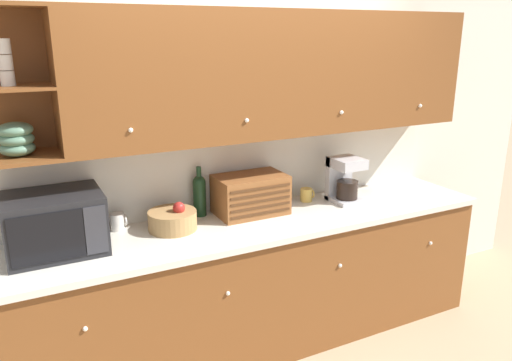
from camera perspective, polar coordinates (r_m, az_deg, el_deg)
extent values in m
plane|color=tan|center=(3.96, -1.54, -15.32)|extent=(24.00, 24.00, 0.00)
cube|color=beige|center=(3.48, -1.91, 3.45)|extent=(5.60, 0.06, 2.60)
cube|color=brown|center=(3.49, 0.74, -11.73)|extent=(3.20, 0.64, 0.87)
cube|color=silver|center=(3.29, 0.89, -4.83)|extent=(3.22, 0.67, 0.04)
sphere|color=white|center=(2.81, -18.94, -15.74)|extent=(0.03, 0.03, 0.03)
sphere|color=white|center=(2.98, -3.23, -12.77)|extent=(0.03, 0.03, 0.03)
sphere|color=white|center=(3.35, 9.58, -9.57)|extent=(0.03, 0.03, 0.03)
sphere|color=white|center=(3.85, 19.32, -6.78)|extent=(0.03, 0.03, 0.03)
cube|color=silver|center=(3.48, -1.64, 1.33)|extent=(3.20, 0.01, 0.53)
cube|color=brown|center=(3.31, 2.99, 12.12)|extent=(2.78, 0.37, 0.79)
cube|color=brown|center=(3.04, -26.53, 10.09)|extent=(0.42, 0.02, 0.79)
cube|color=brown|center=(2.93, -25.50, 2.38)|extent=(0.42, 0.37, 0.02)
cube|color=brown|center=(2.87, -26.40, 9.50)|extent=(0.42, 0.37, 0.02)
sphere|color=white|center=(2.78, -14.13, 5.60)|extent=(0.03, 0.03, 0.03)
sphere|color=white|center=(3.01, -1.06, 6.88)|extent=(0.03, 0.03, 0.03)
sphere|color=white|center=(3.37, 9.75, 7.68)|extent=(0.03, 0.03, 0.03)
sphere|color=white|center=(3.82, 18.26, 8.11)|extent=(0.03, 0.03, 0.03)
ellipsoid|color=slate|center=(2.92, -25.62, 3.34)|extent=(0.18, 0.18, 0.08)
ellipsoid|color=slate|center=(2.91, -25.74, 4.29)|extent=(0.18, 0.18, 0.08)
ellipsoid|color=slate|center=(2.90, -25.86, 5.24)|extent=(0.18, 0.18, 0.08)
cylinder|color=silver|center=(2.87, -26.52, 10.40)|extent=(0.07, 0.07, 0.08)
cylinder|color=silver|center=(2.86, -26.72, 11.96)|extent=(0.07, 0.07, 0.08)
cylinder|color=silver|center=(2.86, -26.93, 13.53)|extent=(0.07, 0.07, 0.08)
cube|color=black|center=(2.98, -22.02, -4.53)|extent=(0.52, 0.41, 0.33)
cube|color=black|center=(2.78, -22.75, -6.10)|extent=(0.36, 0.01, 0.27)
cube|color=#2D2D33|center=(2.80, -17.80, -5.42)|extent=(0.11, 0.01, 0.27)
cylinder|color=silver|center=(3.21, -15.57, -4.56)|extent=(0.09, 0.09, 0.11)
torus|color=silver|center=(3.22, -14.72, -4.40)|extent=(0.01, 0.07, 0.07)
cylinder|color=#A87F4C|center=(3.14, -9.52, -4.51)|extent=(0.30, 0.30, 0.12)
sphere|color=red|center=(3.11, -8.81, -3.11)|extent=(0.08, 0.08, 0.08)
cylinder|color=#19381E|center=(3.34, -6.46, -2.09)|extent=(0.09, 0.09, 0.23)
sphere|color=#19381E|center=(3.31, -6.52, -0.19)|extent=(0.09, 0.09, 0.09)
cylinder|color=#19381E|center=(3.29, -6.56, 0.91)|extent=(0.03, 0.03, 0.08)
cube|color=brown|center=(3.35, -0.63, -1.61)|extent=(0.47, 0.30, 0.27)
cube|color=#4B2C16|center=(3.25, 0.57, -3.77)|extent=(0.43, 0.01, 0.02)
cube|color=#4B2C16|center=(3.24, 0.57, -3.06)|extent=(0.43, 0.01, 0.02)
cube|color=#4B2C16|center=(3.22, 0.57, -2.35)|extent=(0.43, 0.01, 0.02)
cube|color=#4B2C16|center=(3.21, 0.57, -1.64)|extent=(0.43, 0.01, 0.02)
cube|color=#4B2C16|center=(3.20, 0.58, -0.91)|extent=(0.43, 0.01, 0.02)
cylinder|color=#33567A|center=(3.60, 3.22, -1.41)|extent=(0.11, 0.11, 0.14)
cylinder|color=navy|center=(3.58, 3.24, -0.26)|extent=(0.11, 0.11, 0.01)
cylinder|color=gold|center=(3.64, 5.76, -1.63)|extent=(0.09, 0.09, 0.09)
torus|color=gold|center=(3.67, 6.41, -1.50)|extent=(0.01, 0.06, 0.06)
cube|color=#B7B7BC|center=(3.68, 10.15, -2.14)|extent=(0.20, 0.23, 0.03)
cylinder|color=black|center=(3.64, 10.37, -1.03)|extent=(0.15, 0.15, 0.13)
cube|color=#B7B7BC|center=(3.71, 9.43, 0.40)|extent=(0.20, 0.05, 0.32)
cube|color=#B7B7BC|center=(3.60, 10.36, 1.98)|extent=(0.20, 0.23, 0.07)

